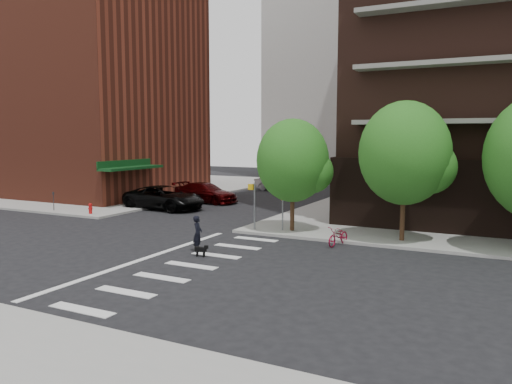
{
  "coord_description": "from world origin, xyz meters",
  "views": [
    {
      "loc": [
        14.62,
        -16.93,
        5.38
      ],
      "look_at": [
        3.0,
        6.0,
        2.5
      ],
      "focal_mm": 35.0,
      "sensor_mm": 36.0,
      "label": 1
    }
  ],
  "objects_px": {
    "parked_car_maroon": "(206,193)",
    "parked_car_silver": "(280,183)",
    "fire_hydrant": "(90,208)",
    "parked_car_black": "(164,198)",
    "scooter": "(338,236)",
    "dog_walker": "(198,234)"
  },
  "relations": [
    {
      "from": "parked_car_silver",
      "to": "parked_car_maroon",
      "type": "bearing_deg",
      "value": 169.51
    },
    {
      "from": "fire_hydrant",
      "to": "parked_car_maroon",
      "type": "bearing_deg",
      "value": 70.79
    },
    {
      "from": "parked_car_black",
      "to": "dog_walker",
      "type": "distance_m",
      "value": 14.2
    },
    {
      "from": "scooter",
      "to": "dog_walker",
      "type": "relative_size",
      "value": 1.08
    },
    {
      "from": "fire_hydrant",
      "to": "dog_walker",
      "type": "bearing_deg",
      "value": -24.2
    },
    {
      "from": "parked_car_silver",
      "to": "scooter",
      "type": "distance_m",
      "value": 24.98
    },
    {
      "from": "parked_car_black",
      "to": "parked_car_maroon",
      "type": "bearing_deg",
      "value": -4.74
    },
    {
      "from": "parked_car_silver",
      "to": "dog_walker",
      "type": "height_order",
      "value": "dog_walker"
    },
    {
      "from": "parked_car_black",
      "to": "scooter",
      "type": "relative_size",
      "value": 3.41
    },
    {
      "from": "parked_car_maroon",
      "to": "dog_walker",
      "type": "distance_m",
      "value": 17.44
    },
    {
      "from": "parked_car_black",
      "to": "parked_car_silver",
      "type": "bearing_deg",
      "value": -5.3
    },
    {
      "from": "parked_car_black",
      "to": "scooter",
      "type": "height_order",
      "value": "parked_car_black"
    },
    {
      "from": "parked_car_maroon",
      "to": "parked_car_silver",
      "type": "relative_size",
      "value": 1.14
    },
    {
      "from": "fire_hydrant",
      "to": "parked_car_black",
      "type": "bearing_deg",
      "value": 61.55
    },
    {
      "from": "scooter",
      "to": "dog_walker",
      "type": "xyz_separation_m",
      "value": [
        -5.47,
        -4.25,
        0.37
      ]
    },
    {
      "from": "parked_car_maroon",
      "to": "dog_walker",
      "type": "height_order",
      "value": "dog_walker"
    },
    {
      "from": "parked_car_maroon",
      "to": "parked_car_silver",
      "type": "bearing_deg",
      "value": -4.66
    },
    {
      "from": "fire_hydrant",
      "to": "scooter",
      "type": "height_order",
      "value": "scooter"
    },
    {
      "from": "parked_car_black",
      "to": "scooter",
      "type": "bearing_deg",
      "value": -108.02
    },
    {
      "from": "parked_car_black",
      "to": "parked_car_silver",
      "type": "xyz_separation_m",
      "value": [
        2.42,
        15.39,
        -0.06
      ]
    },
    {
      "from": "parked_car_silver",
      "to": "fire_hydrant",
      "type": "bearing_deg",
      "value": 164.76
    },
    {
      "from": "scooter",
      "to": "parked_car_silver",
      "type": "bearing_deg",
      "value": 131.67
    }
  ]
}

